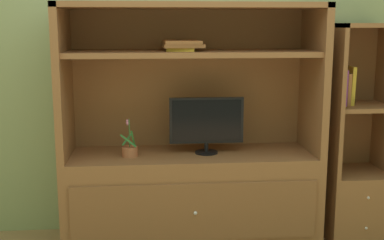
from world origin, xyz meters
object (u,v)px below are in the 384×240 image
Objects in this scene: tv_monitor at (207,123)px; potted_plant at (130,150)px; upright_book_row at (344,87)px; media_console at (191,172)px; magazine_stack at (182,45)px; bookshelf_tall at (355,168)px.

potted_plant is at bearing -176.16° from tv_monitor.
media_console is at bearing 179.61° from upright_book_row.
media_console is 6.81× the size of potted_plant.
potted_plant is at bearing -172.99° from media_console.
magazine_stack reaches higher than potted_plant.
bookshelf_tall is (1.28, 0.01, -0.91)m from magazine_stack.
media_console reaches higher than tv_monitor.
magazine_stack is 0.21× the size of bookshelf_tall.
media_console is 6.55× the size of upright_book_row.
magazine_stack reaches higher than upright_book_row.
upright_book_row is (1.10, -0.01, 0.60)m from media_console.
media_console reaches higher than potted_plant.
magazine_stack is 1.19× the size of upright_book_row.
media_console is at bearing 170.88° from tv_monitor.
magazine_stack reaches higher than tv_monitor.
tv_monitor is 0.57m from potted_plant.
potted_plant is (-0.54, -0.04, -0.18)m from tv_monitor.
upright_book_row is (1.16, -0.00, -0.30)m from magazine_stack.
potted_plant is 1.59m from upright_book_row.
potted_plant is 0.81m from magazine_stack.
magazine_stack is (-0.17, 0.01, 0.54)m from tv_monitor.
bookshelf_tall is (1.11, 0.02, -0.37)m from tv_monitor.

